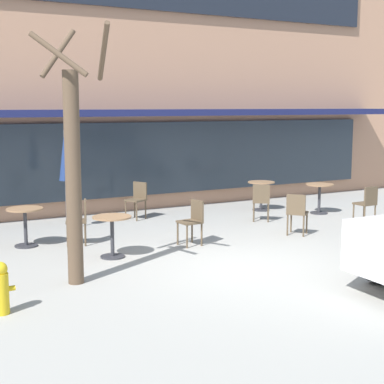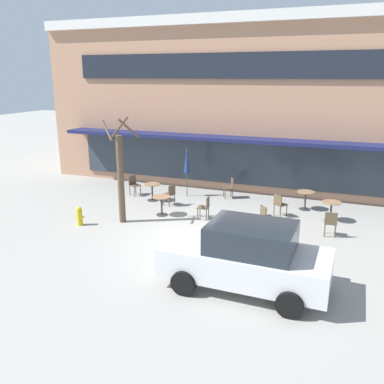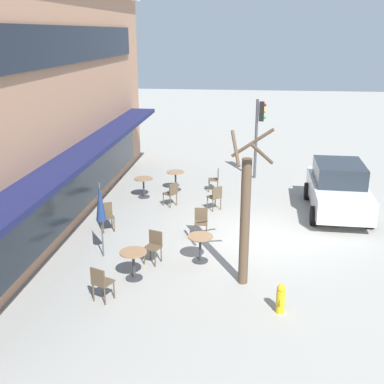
% 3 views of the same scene
% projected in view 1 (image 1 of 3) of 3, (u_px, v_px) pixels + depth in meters
% --- Properties ---
extents(ground_plane, '(80.00, 80.00, 0.00)m').
position_uv_depth(ground_plane, '(246.00, 267.00, 9.99)').
color(ground_plane, '#9E9B93').
extents(building_facade, '(19.84, 9.10, 7.88)m').
position_uv_depth(building_facade, '(68.00, 66.00, 18.09)').
color(building_facade, tan).
rests_on(building_facade, ground).
extents(cafe_table_near_wall, '(0.70, 0.70, 0.76)m').
position_uv_depth(cafe_table_near_wall, '(261.00, 191.00, 15.35)').
color(cafe_table_near_wall, '#333338').
rests_on(cafe_table_near_wall, ground).
extents(cafe_table_streetside, '(0.70, 0.70, 0.76)m').
position_uv_depth(cafe_table_streetside, '(319.00, 194.00, 14.90)').
color(cafe_table_streetside, '#333338').
rests_on(cafe_table_streetside, ground).
extents(cafe_table_by_tree, '(0.70, 0.70, 0.76)m').
position_uv_depth(cafe_table_by_tree, '(25.00, 221.00, 11.39)').
color(cafe_table_by_tree, '#333338').
rests_on(cafe_table_by_tree, ground).
extents(cafe_table_mid_patio, '(0.70, 0.70, 0.76)m').
position_uv_depth(cafe_table_mid_patio, '(112.00, 229.00, 10.57)').
color(cafe_table_mid_patio, '#333338').
rests_on(cafe_table_mid_patio, ground).
extents(patio_umbrella_green_folded, '(0.28, 0.28, 2.20)m').
position_uv_depth(patio_umbrella_green_folded, '(65.00, 156.00, 12.79)').
color(patio_umbrella_green_folded, '#4C4C51').
rests_on(patio_umbrella_green_folded, ground).
extents(cafe_chair_0, '(0.56, 0.56, 0.89)m').
position_uv_depth(cafe_chair_0, '(297.00, 211.00, 12.38)').
color(cafe_chair_0, brown).
rests_on(cafe_chair_0, ground).
extents(cafe_chair_1, '(0.56, 0.56, 0.89)m').
position_uv_depth(cafe_chair_1, '(261.00, 199.00, 13.89)').
color(cafe_chair_1, brown).
rests_on(cafe_chair_1, ground).
extents(cafe_chair_2, '(0.54, 0.54, 0.89)m').
position_uv_depth(cafe_chair_2, '(137.00, 197.00, 14.21)').
color(cafe_chair_2, brown).
rests_on(cafe_chair_2, ground).
extents(cafe_chair_3, '(0.43, 0.43, 0.89)m').
position_uv_depth(cafe_chair_3, '(193.00, 219.00, 11.52)').
color(cafe_chair_3, brown).
rests_on(cafe_chair_3, ground).
extents(cafe_chair_4, '(0.41, 0.41, 0.89)m').
position_uv_depth(cafe_chair_4, '(367.00, 202.00, 13.54)').
color(cafe_chair_4, brown).
rests_on(cafe_chair_4, ground).
extents(cafe_chair_5, '(0.51, 0.51, 0.89)m').
position_uv_depth(cafe_chair_5, '(80.00, 218.00, 11.56)').
color(cafe_chair_5, brown).
rests_on(cafe_chair_5, ground).
extents(street_tree, '(1.26, 1.04, 3.91)m').
position_uv_depth(street_tree, '(74.00, 167.00, 8.84)').
color(street_tree, brown).
rests_on(street_tree, ground).
extents(fire_hydrant, '(0.36, 0.20, 0.71)m').
position_uv_depth(fire_hydrant, '(1.00, 288.00, 7.70)').
color(fire_hydrant, gold).
rests_on(fire_hydrant, ground).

